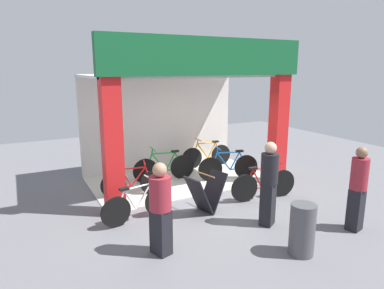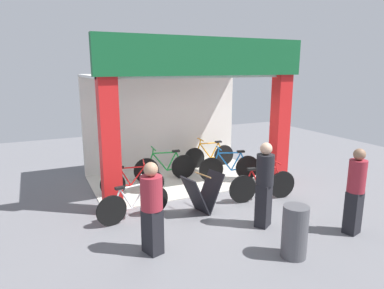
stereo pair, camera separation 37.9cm
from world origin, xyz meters
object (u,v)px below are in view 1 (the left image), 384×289
Objects in this scene: bicycle_inside_0 at (164,168)px; pedestrian_0 at (358,188)px; pedestrian_2 at (160,207)px; pedestrian_1 at (269,183)px; bicycle_parked_1 at (138,205)px; sandwich_board_sign at (206,193)px; bicycle_inside_3 at (133,183)px; bicycle_inside_1 at (229,167)px; bicycle_parked_0 at (264,184)px; bicycle_inside_2 at (207,155)px; trash_bin at (302,229)px.

pedestrian_0 is at bearing -64.39° from bicycle_inside_0.
pedestrian_2 is (-3.67, 0.93, -0.02)m from pedestrian_0.
pedestrian_1 is at bearing 144.57° from pedestrian_0.
sandwich_board_sign is (1.46, -0.27, 0.08)m from bicycle_parked_1.
bicycle_parked_1 is at bearing -104.23° from bicycle_inside_3.
bicycle_inside_1 is 1.00× the size of bicycle_parked_0.
pedestrian_0 reaches higher than bicycle_parked_1.
sandwich_board_sign is at bearing -120.40° from bicycle_inside_2.
pedestrian_0 is (3.60, -2.33, 0.50)m from bicycle_parked_1.
bicycle_inside_3 is (-1.14, -0.72, -0.04)m from bicycle_inside_0.
bicycle_inside_1 is 1.02× the size of pedestrian_0.
pedestrian_2 is at bearing -98.48° from bicycle_inside_3.
bicycle_inside_1 is 1.06× the size of pedestrian_2.
bicycle_inside_1 is at bearing 87.54° from bicycle_parked_0.
bicycle_inside_0 is at bearing 32.20° from bicycle_inside_3.
pedestrian_1 is 1.06× the size of pedestrian_2.
bicycle_parked_0 is 1.59m from sandwich_board_sign.
bicycle_inside_1 is 2.31m from sandwich_board_sign.
bicycle_inside_3 is 3.37m from pedestrian_1.
pedestrian_2 reaches higher than bicycle_inside_2.
pedestrian_2 is (-1.55, -3.48, 0.45)m from bicycle_inside_0.
pedestrian_1 reaches higher than pedestrian_2.
pedestrian_2 is (-3.11, -1.14, 0.46)m from bicycle_parked_0.
bicycle_inside_3 is (-2.88, -1.38, -0.03)m from bicycle_inside_2.
pedestrian_0 is 0.97× the size of pedestrian_1.
sandwich_board_sign is 3.00m from pedestrian_0.
sandwich_board_sign is at bearing -55.80° from bicycle_inside_3.
bicycle_inside_0 is 1.06× the size of pedestrian_0.
bicycle_inside_3 is 2.84m from pedestrian_2.
trash_bin is at bearing -66.67° from bicycle_inside_3.
bicycle_inside_0 is 3.84m from pedestrian_2.
pedestrian_0 is at bearing -82.47° from bicycle_inside_1.
bicycle_inside_2 is 5.12m from pedestrian_0.
pedestrian_2 is (-0.07, -1.40, 0.48)m from bicycle_parked_1.
bicycle_inside_2 is at bearing 85.41° from bicycle_inside_1.
bicycle_parked_0 is 1.03× the size of pedestrian_0.
trash_bin is (-0.22, -1.15, -0.44)m from pedestrian_1.
bicycle_parked_0 is (-0.18, -3.01, 0.00)m from bicycle_inside_2.
trash_bin is (0.56, -2.25, 0.02)m from sandwich_board_sign.
bicycle_parked_0 is at bearing 54.07° from pedestrian_1.
bicycle_parked_1 is at bearing 87.33° from pedestrian_2.
pedestrian_1 is 1.90× the size of trash_bin.
bicycle_inside_1 is (1.63, -0.74, -0.00)m from bicycle_inside_0.
bicycle_parked_1 is 3.23m from trash_bin.
bicycle_inside_0 is at bearing -159.05° from bicycle_inside_2.
sandwich_board_sign is at bearing 36.56° from pedestrian_2.
bicycle_inside_2 is at bearing 40.44° from bicycle_parked_1.
bicycle_inside_1 is at bearing 23.29° from bicycle_parked_1.
bicycle_parked_1 is at bearing 169.63° from sandwich_board_sign.
bicycle_parked_1 is at bearing -125.47° from bicycle_inside_0.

